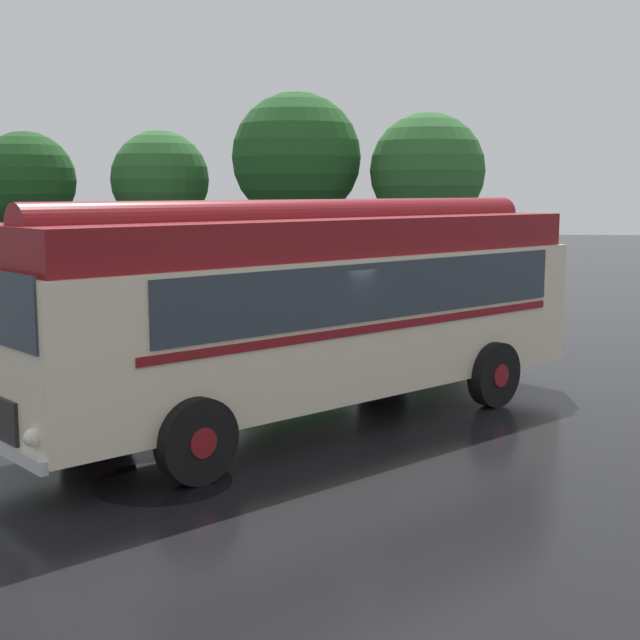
{
  "coord_description": "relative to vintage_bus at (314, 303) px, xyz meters",
  "views": [
    {
      "loc": [
        1.18,
        -13.71,
        3.63
      ],
      "look_at": [
        0.29,
        1.5,
        1.4
      ],
      "focal_mm": 50.0,
      "sensor_mm": 36.0,
      "label": 1
    }
  ],
  "objects": [
    {
      "name": "ground_plane",
      "position": [
        -0.28,
        0.01,
        -1.89
      ],
      "size": [
        120.0,
        120.0,
        0.0
      ],
      "primitive_type": "plane",
      "color": "black"
    },
    {
      "name": "vintage_bus",
      "position": [
        0.0,
        0.0,
        0.0
      ],
      "size": [
        8.84,
        8.88,
        3.49
      ],
      "color": "beige",
      "rests_on": "ground"
    },
    {
      "name": "car_near_left",
      "position": [
        -2.17,
        14.07,
        -1.05
      ],
      "size": [
        2.16,
        4.3,
        1.66
      ],
      "color": "black",
      "rests_on": "ground"
    },
    {
      "name": "car_mid_left",
      "position": [
        0.28,
        14.06,
        -1.05
      ],
      "size": [
        2.38,
        4.39,
        1.66
      ],
      "color": "black",
      "rests_on": "ground"
    },
    {
      "name": "tree_far_left",
      "position": [
        -11.77,
        18.6,
        2.08
      ],
      "size": [
        3.6,
        3.6,
        5.76
      ],
      "color": "#4C3823",
      "rests_on": "ground"
    },
    {
      "name": "tree_left_of_centre",
      "position": [
        -7.14,
        20.15,
        2.09
      ],
      "size": [
        3.72,
        3.72,
        5.88
      ],
      "color": "#4C3823",
      "rests_on": "ground"
    },
    {
      "name": "tree_centre",
      "position": [
        -1.98,
        19.54,
        3.0
      ],
      "size": [
        4.76,
        4.76,
        7.19
      ],
      "color": "#4C3823",
      "rests_on": "ground"
    },
    {
      "name": "tree_right_of_centre",
      "position": [
        2.94,
        18.82,
        2.43
      ],
      "size": [
        4.14,
        4.14,
        6.38
      ],
      "color": "#4C3823",
      "rests_on": "ground"
    },
    {
      "name": "puddle_patch",
      "position": [
        -1.71,
        -3.11,
        -1.89
      ],
      "size": [
        1.76,
        1.76,
        0.01
      ],
      "primitive_type": "cylinder",
      "color": "black",
      "rests_on": "ground"
    }
  ]
}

